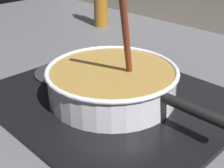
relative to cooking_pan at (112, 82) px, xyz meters
name	(u,v)px	position (x,y,z in m)	size (l,w,h in m)	color
ground	(82,126)	(0.01, -0.10, -0.07)	(2.40, 1.60, 0.04)	#4C4C51
hob_plate	(112,100)	(0.00, 0.00, -0.05)	(0.56, 0.48, 0.01)	black
burner_ring	(112,96)	(0.00, 0.00, -0.04)	(0.16, 0.16, 0.01)	#592D0C
spare_burner	(64,73)	(-0.19, 0.00, -0.04)	(0.16, 0.16, 0.01)	#262628
cooking_pan	(112,82)	(0.00, 0.00, 0.00)	(0.44, 0.31, 0.32)	silver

